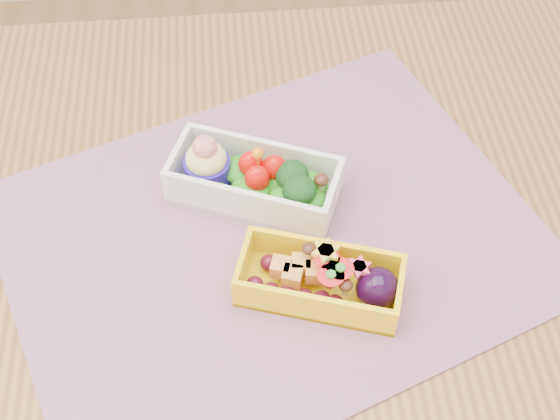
{
  "coord_description": "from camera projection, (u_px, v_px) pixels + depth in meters",
  "views": [
    {
      "loc": [
        -0.01,
        -0.38,
        1.35
      ],
      "look_at": [
        0.03,
        0.04,
        0.79
      ],
      "focal_mm": 47.22,
      "sensor_mm": 36.0,
      "label": 1
    }
  ],
  "objects": [
    {
      "name": "bento_white",
      "position": [
        254.0,
        179.0,
        0.74
      ],
      "size": [
        0.19,
        0.13,
        0.07
      ],
      "rotation": [
        0.0,
        0.0,
        -0.38
      ],
      "color": "white",
      "rests_on": "placemat"
    },
    {
      "name": "table",
      "position": [
        257.0,
        323.0,
        0.78
      ],
      "size": [
        1.2,
        0.8,
        0.75
      ],
      "color": "brown",
      "rests_on": "ground"
    },
    {
      "name": "placemat",
      "position": [
        273.0,
        238.0,
        0.73
      ],
      "size": [
        0.61,
        0.55,
        0.0
      ],
      "primitive_type": "cube",
      "rotation": [
        0.0,
        0.0,
        0.37
      ],
      "color": "gray",
      "rests_on": "table"
    },
    {
      "name": "bento_yellow",
      "position": [
        323.0,
        280.0,
        0.67
      ],
      "size": [
        0.16,
        0.11,
        0.05
      ],
      "rotation": [
        0.0,
        0.0,
        -0.31
      ],
      "color": "yellow",
      "rests_on": "placemat"
    }
  ]
}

